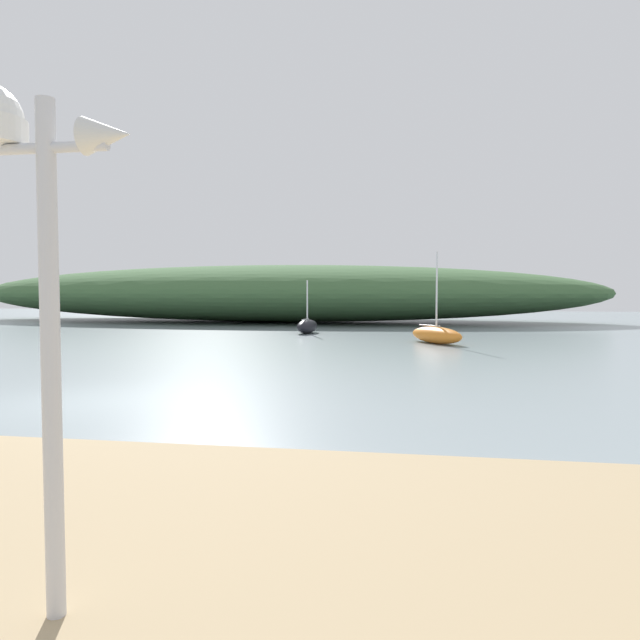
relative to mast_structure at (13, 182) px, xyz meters
The scene contains 5 objects.
ground_plane 9.34m from the mast_structure, 119.98° to the left, with size 120.00×120.00×0.00m, color gray.
distant_hill 41.28m from the mast_structure, 101.48° to the left, with size 49.04×14.63×4.31m, color #3D6038.
mast_structure is the anchor object (origin of this frame).
sailboat_by_sandbar 28.36m from the mast_structure, 96.90° to the left, with size 1.17×2.60×2.91m.
sailboat_mid_channel 23.22m from the mast_structure, 81.55° to the left, with size 2.70×3.31×4.05m.
Camera 1 is at (6.94, -11.01, 2.30)m, focal length 32.73 mm.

